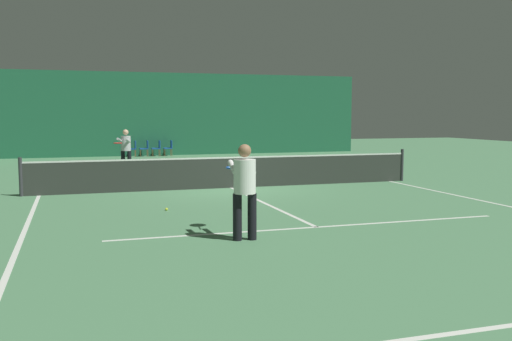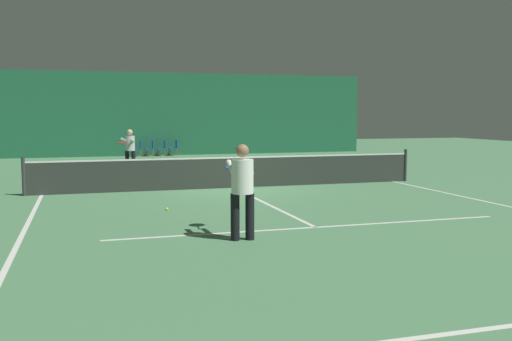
{
  "view_description": "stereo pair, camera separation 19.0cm",
  "coord_description": "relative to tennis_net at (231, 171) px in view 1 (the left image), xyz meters",
  "views": [
    {
      "loc": [
        -4.56,
        -16.65,
        2.23
      ],
      "look_at": [
        -0.68,
        -4.57,
        0.98
      ],
      "focal_mm": 40.0,
      "sensor_mm": 36.0,
      "label": 1
    },
    {
      "loc": [
        -4.38,
        -16.7,
        2.23
      ],
      "look_at": [
        -0.68,
        -4.57,
        0.98
      ],
      "focal_mm": 40.0,
      "sensor_mm": 36.0,
      "label": 2
    }
  ],
  "objects": [
    {
      "name": "courtside_chair_3",
      "position": [
        0.36,
        13.99,
        -0.03
      ],
      "size": [
        0.44,
        0.44,
        0.84
      ],
      "rotation": [
        0.0,
        0.0,
        -1.57
      ],
      "color": "brown",
      "rests_on": "ground"
    },
    {
      "name": "ground_plane",
      "position": [
        0.0,
        0.0,
        -0.51
      ],
      "size": [
        60.0,
        60.0,
        0.0
      ],
      "primitive_type": "plane",
      "color": "#4C7F56"
    },
    {
      "name": "court_line_service_far",
      "position": [
        0.0,
        6.4,
        -0.51
      ],
      "size": [
        8.25,
        0.1,
        0.0
      ],
      "color": "silver",
      "rests_on": "ground"
    },
    {
      "name": "court_line_sideline_left",
      "position": [
        -5.5,
        0.0,
        -0.51
      ],
      "size": [
        0.1,
        23.8,
        0.0
      ],
      "color": "silver",
      "rests_on": "ground"
    },
    {
      "name": "tennis_net",
      "position": [
        0.0,
        0.0,
        0.0
      ],
      "size": [
        12.0,
        0.1,
        1.07
      ],
      "color": "#2D332D",
      "rests_on": "ground"
    },
    {
      "name": "court_line_baseline_far",
      "position": [
        0.0,
        11.9,
        -0.51
      ],
      "size": [
        11.0,
        0.1,
        0.0
      ],
      "color": "silver",
      "rests_on": "ground"
    },
    {
      "name": "player_near",
      "position": [
        -1.69,
        -7.03,
        0.49
      ],
      "size": [
        0.49,
        1.39,
        1.71
      ],
      "rotation": [
        0.0,
        0.0,
        1.48
      ],
      "color": "black",
      "rests_on": "ground"
    },
    {
      "name": "tennis_ball",
      "position": [
        -2.53,
        -3.53,
        -0.48
      ],
      "size": [
        0.07,
        0.07,
        0.07
      ],
      "color": "#D1DB33",
      "rests_on": "ground"
    },
    {
      "name": "courtside_chair_0",
      "position": [
        -1.55,
        13.99,
        -0.03
      ],
      "size": [
        0.44,
        0.44,
        0.84
      ],
      "rotation": [
        0.0,
        0.0,
        -1.57
      ],
      "color": "brown",
      "rests_on": "ground"
    },
    {
      "name": "courtside_chair_2",
      "position": [
        -0.27,
        13.99,
        -0.03
      ],
      "size": [
        0.44,
        0.44,
        0.84
      ],
      "rotation": [
        0.0,
        0.0,
        -1.57
      ],
      "color": "brown",
      "rests_on": "ground"
    },
    {
      "name": "court_line_service_near",
      "position": [
        0.0,
        -6.4,
        -0.51
      ],
      "size": [
        8.25,
        0.1,
        0.0
      ],
      "color": "silver",
      "rests_on": "ground"
    },
    {
      "name": "courtside_chair_1",
      "position": [
        -0.91,
        13.99,
        -0.03
      ],
      "size": [
        0.44,
        0.44,
        0.84
      ],
      "rotation": [
        0.0,
        0.0,
        -1.57
      ],
      "color": "brown",
      "rests_on": "ground"
    },
    {
      "name": "court_line_sideline_right",
      "position": [
        5.5,
        0.0,
        -0.51
      ],
      "size": [
        0.1,
        23.8,
        0.0
      ],
      "color": "silver",
      "rests_on": "ground"
    },
    {
      "name": "court_line_centre",
      "position": [
        0.0,
        0.0,
        -0.51
      ],
      "size": [
        0.1,
        12.8,
        0.0
      ],
      "color": "silver",
      "rests_on": "ground"
    },
    {
      "name": "backdrop_curtain",
      "position": [
        0.0,
        14.54,
        1.73
      ],
      "size": [
        23.0,
        0.12,
        4.48
      ],
      "color": "#1E5B3D",
      "rests_on": "ground"
    },
    {
      "name": "player_far",
      "position": [
        -2.6,
        6.16,
        0.45
      ],
      "size": [
        0.84,
        1.37,
        1.64
      ],
      "rotation": [
        0.0,
        0.0,
        -1.96
      ],
      "color": "black",
      "rests_on": "ground"
    }
  ]
}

